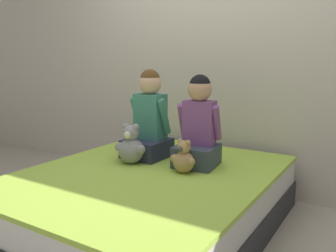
# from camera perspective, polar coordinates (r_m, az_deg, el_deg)

# --- Properties ---
(ground_plane) EXTENTS (14.00, 14.00, 0.00)m
(ground_plane) POSITION_cam_1_polar(r_m,az_deg,el_deg) (2.62, -3.04, -15.84)
(ground_plane) COLOR #B2A899
(wall_behind_bed) EXTENTS (8.00, 0.06, 2.50)m
(wall_behind_bed) POSITION_cam_1_polar(r_m,az_deg,el_deg) (3.28, 7.69, 11.91)
(wall_behind_bed) COLOR beige
(wall_behind_bed) RESTS_ON ground_plane
(bed) EXTENTS (1.57, 1.92, 0.41)m
(bed) POSITION_cam_1_polar(r_m,az_deg,el_deg) (2.54, -3.08, -11.74)
(bed) COLOR #2D2D33
(bed) RESTS_ON ground_plane
(child_on_left) EXTENTS (0.32, 0.33, 0.69)m
(child_on_left) POSITION_cam_1_polar(r_m,az_deg,el_deg) (2.79, -3.07, 0.96)
(child_on_left) COLOR #282D47
(child_on_left) RESTS_ON bed
(child_on_right) EXTENTS (0.33, 0.34, 0.66)m
(child_on_right) POSITION_cam_1_polar(r_m,az_deg,el_deg) (2.57, 4.91, -0.08)
(child_on_right) COLOR #384251
(child_on_right) RESTS_ON bed
(teddy_bear_held_by_left_child) EXTENTS (0.25, 0.19, 0.30)m
(teddy_bear_held_by_left_child) POSITION_cam_1_polar(r_m,az_deg,el_deg) (2.64, -5.95, -3.32)
(teddy_bear_held_by_left_child) COLOR #939399
(teddy_bear_held_by_left_child) RESTS_ON bed
(teddy_bear_held_by_right_child) EXTENTS (0.19, 0.15, 0.23)m
(teddy_bear_held_by_right_child) POSITION_cam_1_polar(r_m,az_deg,el_deg) (2.42, 2.53, -5.27)
(teddy_bear_held_by_right_child) COLOR tan
(teddy_bear_held_by_right_child) RESTS_ON bed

